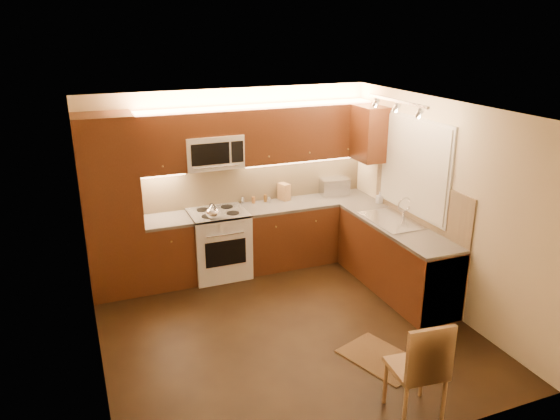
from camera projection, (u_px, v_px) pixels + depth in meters
name	position (u px, v px, depth m)	size (l,w,h in m)	color
floor	(286.00, 329.00, 6.16)	(4.00, 4.00, 0.01)	black
ceiling	(287.00, 110.00, 5.34)	(4.00, 4.00, 0.01)	beige
wall_back	(231.00, 180.00, 7.50)	(4.00, 0.01, 2.50)	beige
wall_front	(389.00, 317.00, 4.00)	(4.00, 0.01, 2.50)	beige
wall_left	(89.00, 256.00, 5.05)	(0.01, 4.00, 2.50)	beige
wall_right	(440.00, 205.00, 6.45)	(0.01, 4.00, 2.50)	beige
pantry	(111.00, 207.00, 6.70)	(0.70, 0.60, 2.30)	#47210F
base_cab_back_left	(168.00, 252.00, 7.16)	(0.62, 0.60, 0.86)	#47210F
counter_back_left	(166.00, 221.00, 7.02)	(0.62, 0.60, 0.04)	#3C3937
base_cab_back_right	(307.00, 232.00, 7.88)	(1.92, 0.60, 0.86)	#47210F
counter_back_right	(308.00, 202.00, 7.73)	(1.92, 0.60, 0.04)	#3C3937
base_cab_right	(395.00, 259.00, 6.97)	(0.60, 2.00, 0.86)	#47210F
counter_right	(398.00, 226.00, 6.82)	(0.60, 2.00, 0.04)	#3C3937
dishwasher	(429.00, 282.00, 6.35)	(0.58, 0.60, 0.84)	silver
backsplash_back	(255.00, 181.00, 7.64)	(3.30, 0.02, 0.60)	tan
backsplash_right	(419.00, 200.00, 6.82)	(0.02, 2.00, 0.60)	tan
upper_cab_back_left	(159.00, 143.00, 6.80)	(0.62, 0.35, 0.75)	#47210F
upper_cab_back_right	(305.00, 132.00, 7.51)	(1.92, 0.35, 0.75)	#47210F
upper_cab_bridge	(211.00, 123.00, 6.97)	(0.76, 0.35, 0.31)	#47210F
upper_cab_right_corner	(370.00, 133.00, 7.41)	(0.35, 0.50, 0.75)	#47210F
stove	(219.00, 243.00, 7.37)	(0.76, 0.65, 0.92)	silver
microwave	(213.00, 151.00, 7.08)	(0.76, 0.38, 0.44)	silver
window_frame	(415.00, 166.00, 6.81)	(0.03, 1.44, 1.24)	silver
window_blinds	(413.00, 166.00, 6.81)	(0.02, 1.36, 1.16)	silver
sink	(392.00, 215.00, 6.92)	(0.52, 0.86, 0.15)	silver
faucet	(404.00, 208.00, 6.96)	(0.20, 0.04, 0.30)	silver
track_light_bar	(397.00, 101.00, 6.25)	(0.04, 1.20, 0.03)	silver
kettle	(212.00, 211.00, 6.95)	(0.18, 0.18, 0.21)	silver
toaster_oven	(334.00, 186.00, 8.00)	(0.41, 0.31, 0.25)	silver
knife_block	(284.00, 192.00, 7.75)	(0.11, 0.17, 0.24)	#A5794A
spice_jar_a	(243.00, 200.00, 7.60)	(0.04, 0.04, 0.10)	silver
spice_jar_b	(265.00, 198.00, 7.68)	(0.05, 0.05, 0.10)	brown
spice_jar_c	(269.00, 200.00, 7.63)	(0.05, 0.05, 0.09)	silver
spice_jar_d	(253.00, 200.00, 7.62)	(0.05, 0.05, 0.09)	#9C612F
soap_bottle	(379.00, 198.00, 7.61)	(0.07, 0.08, 0.16)	white
rug	(381.00, 358.00, 5.62)	(0.55, 0.82, 0.01)	black
dining_chair	(416.00, 366.00, 4.70)	(0.43, 0.43, 0.98)	#A5794A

